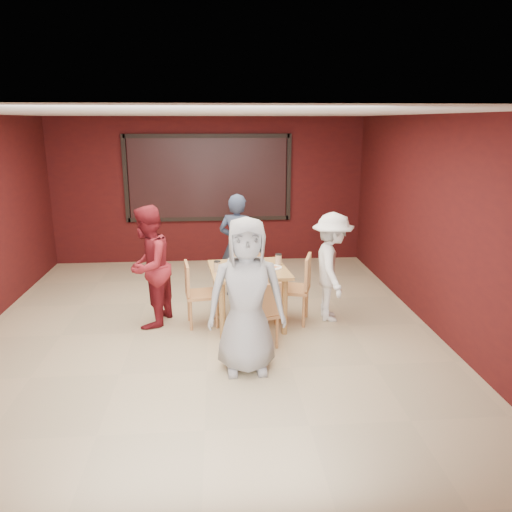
{
  "coord_description": "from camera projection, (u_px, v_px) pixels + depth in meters",
  "views": [
    {
      "loc": [
        0.15,
        -6.21,
        2.71
      ],
      "look_at": [
        0.66,
        0.18,
        0.97
      ],
      "focal_mm": 35.0,
      "sensor_mm": 36.0,
      "label": 1
    }
  ],
  "objects": [
    {
      "name": "chair_left",
      "position": [
        196.0,
        290.0,
        6.73
      ],
      "size": [
        0.48,
        0.48,
        0.89
      ],
      "color": "tan",
      "rests_on": "floor"
    },
    {
      "name": "diner_front",
      "position": [
        246.0,
        296.0,
        5.41
      ],
      "size": [
        0.86,
        0.57,
        1.75
      ],
      "primitive_type": "imported",
      "rotation": [
        0.0,
        0.0,
        0.01
      ],
      "color": "#989898",
      "rests_on": "floor"
    },
    {
      "name": "chair_front",
      "position": [
        262.0,
        311.0,
        6.05
      ],
      "size": [
        0.53,
        0.53,
        0.85
      ],
      "color": "tan",
      "rests_on": "floor"
    },
    {
      "name": "chair_back",
      "position": [
        246.0,
        270.0,
        7.59
      ],
      "size": [
        0.51,
        0.51,
        0.91
      ],
      "color": "tan",
      "rests_on": "floor"
    },
    {
      "name": "diner_left",
      "position": [
        148.0,
        267.0,
        6.67
      ],
      "size": [
        0.82,
        0.94,
        1.65
      ],
      "primitive_type": "imported",
      "rotation": [
        0.0,
        0.0,
        -1.86
      ],
      "color": "maroon",
      "rests_on": "floor"
    },
    {
      "name": "diner_back",
      "position": [
        237.0,
        246.0,
        7.83
      ],
      "size": [
        0.7,
        0.59,
        1.64
      ],
      "primitive_type": "imported",
      "rotation": [
        0.0,
        0.0,
        2.76
      ],
      "color": "#2D3850",
      "rests_on": "floor"
    },
    {
      "name": "diner_right",
      "position": [
        332.0,
        267.0,
        6.89
      ],
      "size": [
        0.64,
        1.02,
        1.52
      ],
      "primitive_type": "imported",
      "rotation": [
        0.0,
        0.0,
        1.49
      ],
      "color": "white",
      "rests_on": "floor"
    },
    {
      "name": "chair_right",
      "position": [
        298.0,
        285.0,
        6.84
      ],
      "size": [
        0.57,
        0.57,
        0.96
      ],
      "color": "tan",
      "rests_on": "floor"
    },
    {
      "name": "window_blinds",
      "position": [
        208.0,
        178.0,
        9.55
      ],
      "size": [
        3.0,
        0.02,
        1.5
      ],
      "primitive_type": "cube",
      "color": "black"
    },
    {
      "name": "dining_table",
      "position": [
        249.0,
        276.0,
        6.7
      ],
      "size": [
        1.11,
        1.11,
        0.95
      ],
      "color": "#B18B48",
      "rests_on": "floor"
    },
    {
      "name": "floor",
      "position": [
        208.0,
        331.0,
        6.67
      ],
      "size": [
        7.0,
        7.0,
        0.0
      ],
      "primitive_type": "plane",
      "color": "tan",
      "rests_on": "ground"
    }
  ]
}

